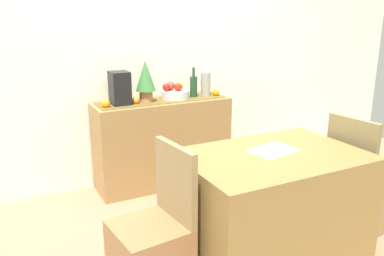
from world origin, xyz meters
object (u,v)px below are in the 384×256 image
object	(u,v)px
fruit_bowl	(175,95)
potted_plant	(146,79)
open_book	(273,150)
ceramic_vase	(206,84)
chair_by_corner	(359,195)
sideboard_console	(163,143)
wine_bottle	(194,86)
chair_near_window	(152,253)
dining_table	(270,206)
coffee_maker	(120,88)

from	to	relation	value
fruit_bowl	potted_plant	world-z (taller)	potted_plant
fruit_bowl	open_book	bearing A→B (deg)	-88.19
ceramic_vase	chair_by_corner	distance (m)	1.70
fruit_bowl	ceramic_vase	bearing A→B (deg)	0.00
ceramic_vase	chair_by_corner	size ratio (longest dim) A/B	0.26
potted_plant	chair_by_corner	size ratio (longest dim) A/B	0.42
fruit_bowl	potted_plant	bearing A→B (deg)	180.00
sideboard_console	chair_by_corner	bearing A→B (deg)	-55.53
potted_plant	wine_bottle	bearing A→B (deg)	0.00
ceramic_vase	chair_near_window	size ratio (longest dim) A/B	0.26
dining_table	wine_bottle	bearing A→B (deg)	83.13
coffee_maker	chair_near_window	distance (m)	1.65
open_book	ceramic_vase	bearing A→B (deg)	67.37
open_book	coffee_maker	bearing A→B (deg)	100.67
sideboard_console	chair_near_window	distance (m)	1.62
ceramic_vase	wine_bottle	bearing A→B (deg)	180.00
ceramic_vase	chair_by_corner	xyz separation A→B (m)	(0.54, -1.46, -0.68)
sideboard_console	potted_plant	size ratio (longest dim) A/B	3.37
chair_by_corner	potted_plant	bearing A→B (deg)	128.40
open_book	chair_near_window	size ratio (longest dim) A/B	0.31
wine_bottle	potted_plant	world-z (taller)	potted_plant
fruit_bowl	chair_by_corner	xyz separation A→B (m)	(0.87, -1.46, -0.60)
fruit_bowl	open_book	distance (m)	1.43
wine_bottle	ceramic_vase	size ratio (longest dim) A/B	1.23
sideboard_console	ceramic_vase	world-z (taller)	ceramic_vase
potted_plant	chair_near_window	world-z (taller)	potted_plant
wine_bottle	chair_by_corner	size ratio (longest dim) A/B	0.32
wine_bottle	ceramic_vase	distance (m)	0.13
dining_table	open_book	xyz separation A→B (m)	(0.02, 0.03, 0.38)
wine_bottle	coffee_maker	distance (m)	0.73
sideboard_console	open_book	distance (m)	1.47
fruit_bowl	chair_near_window	world-z (taller)	fruit_bowl
potted_plant	chair_by_corner	distance (m)	2.02
dining_table	chair_by_corner	world-z (taller)	chair_by_corner
sideboard_console	dining_table	xyz separation A→B (m)	(0.16, -1.46, -0.04)
potted_plant	open_book	xyz separation A→B (m)	(0.34, -1.42, -0.29)
coffee_maker	open_book	xyz separation A→B (m)	(0.58, -1.42, -0.22)
fruit_bowl	potted_plant	distance (m)	0.34
potted_plant	chair_near_window	xyz separation A→B (m)	(-0.54, -1.46, -0.77)
coffee_maker	ceramic_vase	xyz separation A→B (m)	(0.86, 0.00, -0.03)
wine_bottle	open_book	xyz separation A→B (m)	(-0.15, -1.42, -0.18)
sideboard_console	chair_by_corner	distance (m)	1.78
sideboard_console	chair_near_window	xyz separation A→B (m)	(-0.69, -1.46, -0.15)
open_book	chair_near_window	bearing A→B (deg)	170.78
wine_bottle	coffee_maker	xyz separation A→B (m)	(-0.73, 0.00, 0.04)
sideboard_console	coffee_maker	bearing A→B (deg)	180.00
ceramic_vase	open_book	xyz separation A→B (m)	(-0.28, -1.42, -0.19)
coffee_maker	chair_by_corner	distance (m)	2.14
dining_table	chair_by_corner	size ratio (longest dim) A/B	1.30
chair_near_window	open_book	bearing A→B (deg)	2.18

